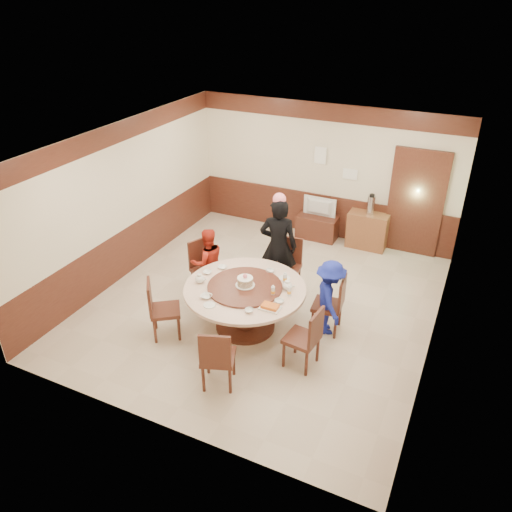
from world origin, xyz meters
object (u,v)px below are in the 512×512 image
at_px(person_blue, 330,298).
at_px(birthday_cake, 245,281).
at_px(banquet_table, 245,299).
at_px(television, 319,207).
at_px(tv_stand, 317,227).
at_px(person_standing, 278,246).
at_px(shrimp_platter, 270,307).
at_px(side_cabinet, 367,230).
at_px(person_red, 208,262).
at_px(thermos, 371,205).

xyz_separation_m(person_blue, birthday_cake, (-1.21, -0.46, 0.23)).
relative_size(banquet_table, television, 2.67).
xyz_separation_m(banquet_table, tv_stand, (-0.01, 3.50, -0.28)).
relative_size(person_standing, shrimp_platter, 5.90).
distance_m(banquet_table, birthday_cake, 0.32).
bearing_deg(banquet_table, side_cabinet, 73.43).
height_order(birthday_cake, tv_stand, birthday_cake).
relative_size(person_standing, side_cabinet, 2.21).
distance_m(person_standing, television, 2.29).
xyz_separation_m(person_red, thermos, (2.09, 2.89, 0.32)).
bearing_deg(birthday_cake, tv_stand, 90.17).
xyz_separation_m(birthday_cake, television, (-0.01, 3.48, -0.15)).
bearing_deg(shrimp_platter, person_standing, 109.06).
bearing_deg(person_red, tv_stand, -156.68).
bearing_deg(birthday_cake, television, 90.17).
height_order(shrimp_platter, thermos, thermos).
height_order(shrimp_platter, television, television).
xyz_separation_m(person_blue, television, (-1.22, 3.03, 0.08)).
relative_size(person_blue, side_cabinet, 1.55).
height_order(person_red, side_cabinet, person_red).
bearing_deg(thermos, person_red, -125.90).
bearing_deg(thermos, person_standing, -113.94).
relative_size(television, thermos, 1.85).
bearing_deg(person_standing, side_cabinet, -127.82).
height_order(banquet_table, person_standing, person_standing).
bearing_deg(person_red, side_cabinet, -172.84).
height_order(banquet_table, television, television).
distance_m(person_blue, birthday_cake, 1.32).
distance_m(person_standing, thermos, 2.53).
xyz_separation_m(shrimp_platter, thermos, (0.48, 3.88, 0.16)).
distance_m(shrimp_platter, side_cabinet, 3.93).
distance_m(person_standing, person_red, 1.24).
relative_size(birthday_cake, shrimp_platter, 1.00).
height_order(banquet_table, side_cabinet, banquet_table).
distance_m(birthday_cake, tv_stand, 3.54).
relative_size(banquet_table, person_blue, 1.51).
height_order(person_standing, shrimp_platter, person_standing).
relative_size(banquet_table, thermos, 4.95).
bearing_deg(birthday_cake, banquet_table, -80.64).
xyz_separation_m(person_red, television, (1.02, 2.86, 0.09)).
bearing_deg(person_red, television, -156.68).
relative_size(person_blue, television, 1.77).
distance_m(person_blue, tv_stand, 3.29).
distance_m(birthday_cake, shrimp_platter, 0.69).
xyz_separation_m(person_standing, television, (-0.05, 2.28, -0.18)).
bearing_deg(person_blue, thermos, -28.38).
bearing_deg(thermos, tv_stand, -178.40).
height_order(person_standing, thermos, person_standing).
height_order(person_red, birthday_cake, person_red).
bearing_deg(side_cabinet, person_standing, -113.72).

